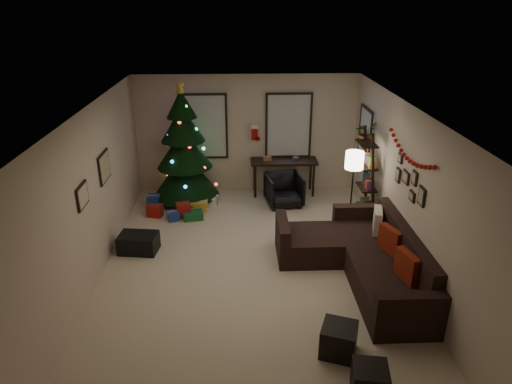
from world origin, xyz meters
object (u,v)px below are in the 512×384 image
Objects in this scene: christmas_tree at (184,153)px; desk_chair at (284,190)px; desk at (284,164)px; sofa at (363,258)px; bookshelf at (368,181)px.

christmas_tree reaches higher than desk_chair.
desk is at bearing 8.18° from christmas_tree.
sofa is 2.99m from desk_chair.
bookshelf is at bearing -20.75° from christmas_tree.
bookshelf is (3.67, -1.39, -0.16)m from christmas_tree.
bookshelf reaches higher than sofa.
sofa reaches higher than desk.
desk is 2.26m from bookshelf.
bookshelf is (0.48, 1.75, 0.66)m from sofa.
desk_chair is (-0.05, -0.65, -0.36)m from desk.
desk_chair is 1.94m from bookshelf.
bookshelf reaches higher than desk.
bookshelf is at bearing 74.56° from sofa.
sofa reaches higher than desk_chair.
bookshelf is at bearing -44.75° from desk_chair.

